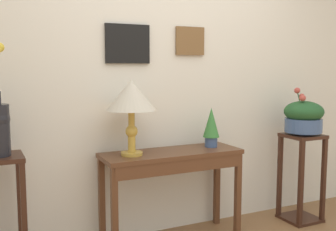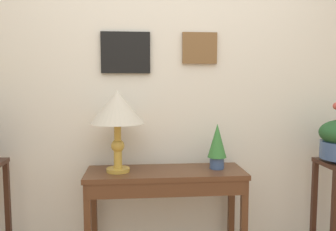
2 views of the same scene
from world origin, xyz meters
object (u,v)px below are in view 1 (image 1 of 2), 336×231
at_px(console_table, 173,166).
at_px(pedestal_stand_right, 301,178).
at_px(pedestal_stand_left, 1,217).
at_px(potted_plant_on_console, 211,126).
at_px(planter_bowl_wide_right, 304,116).
at_px(table_lamp, 131,98).

xyz_separation_m(console_table, pedestal_stand_right, (1.27, -0.08, -0.23)).
bearing_deg(console_table, pedestal_stand_left, 179.95).
bearing_deg(potted_plant_on_console, planter_bowl_wide_right, -7.73).
bearing_deg(pedestal_stand_right, planter_bowl_wide_right, 157.86).
xyz_separation_m(pedestal_stand_left, planter_bowl_wide_right, (2.55, -0.08, 0.55)).
xyz_separation_m(table_lamp, potted_plant_on_console, (0.71, 0.02, -0.26)).
relative_size(console_table, pedestal_stand_right, 1.40).
height_order(pedestal_stand_left, pedestal_stand_right, pedestal_stand_left).
relative_size(pedestal_stand_left, planter_bowl_wide_right, 1.97).
xyz_separation_m(table_lamp, planter_bowl_wide_right, (1.61, -0.10, -0.21)).
distance_m(pedestal_stand_right, planter_bowl_wide_right, 0.57).
bearing_deg(planter_bowl_wide_right, potted_plant_on_console, 172.27).
relative_size(table_lamp, planter_bowl_wide_right, 1.36).
relative_size(pedestal_stand_right, planter_bowl_wide_right, 1.91).
bearing_deg(pedestal_stand_right, console_table, 176.46).
relative_size(potted_plant_on_console, planter_bowl_wide_right, 0.78).
distance_m(potted_plant_on_console, planter_bowl_wide_right, 0.91).
bearing_deg(pedestal_stand_left, console_table, -0.05).
distance_m(console_table, planter_bowl_wide_right, 1.32).
bearing_deg(pedestal_stand_left, pedestal_stand_right, -1.80).
bearing_deg(potted_plant_on_console, pedestal_stand_left, -178.55).
distance_m(console_table, pedestal_stand_right, 1.30).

